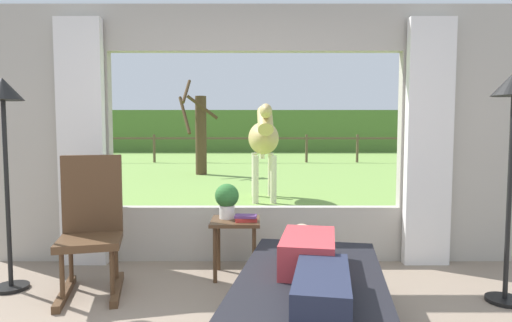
{
  "coord_description": "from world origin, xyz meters",
  "views": [
    {
      "loc": [
        0.01,
        -2.03,
        1.34
      ],
      "look_at": [
        0.0,
        1.8,
        1.05
      ],
      "focal_mm": 29.97,
      "sensor_mm": 36.0,
      "label": 1
    }
  ],
  "objects_px": {
    "potted_plant": "(228,199)",
    "book_stack": "(247,218)",
    "side_table": "(236,230)",
    "floor_lamp_left": "(5,120)",
    "reclining_person": "(313,263)",
    "pasture_tree": "(201,132)",
    "rocking_chair": "(93,225)",
    "recliner_sofa": "(312,307)",
    "horse": "(265,139)"
  },
  "relations": [
    {
      "from": "side_table",
      "to": "horse",
      "type": "xyz_separation_m",
      "value": [
        0.33,
        4.02,
        0.73
      ]
    },
    {
      "from": "recliner_sofa",
      "to": "book_stack",
      "type": "distance_m",
      "value": 1.25
    },
    {
      "from": "book_stack",
      "to": "horse",
      "type": "xyz_separation_m",
      "value": [
        0.23,
        4.08,
        0.61
      ]
    },
    {
      "from": "potted_plant",
      "to": "book_stack",
      "type": "height_order",
      "value": "potted_plant"
    },
    {
      "from": "reclining_person",
      "to": "side_table",
      "type": "bearing_deg",
      "value": 123.05
    },
    {
      "from": "recliner_sofa",
      "to": "reclining_person",
      "type": "relative_size",
      "value": 1.28
    },
    {
      "from": "reclining_person",
      "to": "pasture_tree",
      "type": "distance_m",
      "value": 9.97
    },
    {
      "from": "reclining_person",
      "to": "potted_plant",
      "type": "relative_size",
      "value": 4.48
    },
    {
      "from": "book_stack",
      "to": "horse",
      "type": "relative_size",
      "value": 0.11
    },
    {
      "from": "reclining_person",
      "to": "floor_lamp_left",
      "type": "height_order",
      "value": "floor_lamp_left"
    },
    {
      "from": "potted_plant",
      "to": "horse",
      "type": "bearing_deg",
      "value": 84.12
    },
    {
      "from": "recliner_sofa",
      "to": "pasture_tree",
      "type": "height_order",
      "value": "pasture_tree"
    },
    {
      "from": "recliner_sofa",
      "to": "rocking_chair",
      "type": "xyz_separation_m",
      "value": [
        -1.7,
        0.86,
        0.33
      ]
    },
    {
      "from": "rocking_chair",
      "to": "book_stack",
      "type": "height_order",
      "value": "rocking_chair"
    },
    {
      "from": "side_table",
      "to": "pasture_tree",
      "type": "xyz_separation_m",
      "value": [
        -1.43,
        8.51,
        0.82
      ]
    },
    {
      "from": "rocking_chair",
      "to": "pasture_tree",
      "type": "distance_m",
      "value": 8.88
    },
    {
      "from": "rocking_chair",
      "to": "potted_plant",
      "type": "xyz_separation_m",
      "value": [
        1.09,
        0.4,
        0.16
      ]
    },
    {
      "from": "reclining_person",
      "to": "horse",
      "type": "height_order",
      "value": "horse"
    },
    {
      "from": "recliner_sofa",
      "to": "reclining_person",
      "type": "height_order",
      "value": "reclining_person"
    },
    {
      "from": "potted_plant",
      "to": "book_stack",
      "type": "bearing_deg",
      "value": -35.66
    },
    {
      "from": "pasture_tree",
      "to": "side_table",
      "type": "bearing_deg",
      "value": -80.44
    },
    {
      "from": "side_table",
      "to": "potted_plant",
      "type": "height_order",
      "value": "potted_plant"
    },
    {
      "from": "reclining_person",
      "to": "recliner_sofa",
      "type": "bearing_deg",
      "value": 99.99
    },
    {
      "from": "book_stack",
      "to": "horse",
      "type": "distance_m",
      "value": 4.13
    },
    {
      "from": "potted_plant",
      "to": "side_table",
      "type": "bearing_deg",
      "value": -36.87
    },
    {
      "from": "recliner_sofa",
      "to": "potted_plant",
      "type": "distance_m",
      "value": 1.48
    },
    {
      "from": "potted_plant",
      "to": "reclining_person",
      "type": "bearing_deg",
      "value": -64.94
    },
    {
      "from": "reclining_person",
      "to": "rocking_chair",
      "type": "distance_m",
      "value": 1.93
    },
    {
      "from": "reclining_person",
      "to": "book_stack",
      "type": "height_order",
      "value": "reclining_person"
    },
    {
      "from": "floor_lamp_left",
      "to": "pasture_tree",
      "type": "xyz_separation_m",
      "value": [
        0.43,
        8.83,
        -0.17
      ]
    },
    {
      "from": "potted_plant",
      "to": "pasture_tree",
      "type": "relative_size",
      "value": 0.12
    },
    {
      "from": "recliner_sofa",
      "to": "floor_lamp_left",
      "type": "bearing_deg",
      "value": 169.91
    },
    {
      "from": "recliner_sofa",
      "to": "pasture_tree",
      "type": "bearing_deg",
      "value": 111.43
    },
    {
      "from": "floor_lamp_left",
      "to": "potted_plant",
      "type": "bearing_deg",
      "value": 12.01
    },
    {
      "from": "pasture_tree",
      "to": "rocking_chair",
      "type": "bearing_deg",
      "value": -88.3
    },
    {
      "from": "recliner_sofa",
      "to": "side_table",
      "type": "height_order",
      "value": "side_table"
    },
    {
      "from": "side_table",
      "to": "floor_lamp_left",
      "type": "bearing_deg",
      "value": -170.27
    },
    {
      "from": "floor_lamp_left",
      "to": "pasture_tree",
      "type": "height_order",
      "value": "pasture_tree"
    },
    {
      "from": "horse",
      "to": "book_stack",
      "type": "bearing_deg",
      "value": 85.39
    },
    {
      "from": "potted_plant",
      "to": "pasture_tree",
      "type": "bearing_deg",
      "value": 99.1
    },
    {
      "from": "side_table",
      "to": "horse",
      "type": "distance_m",
      "value": 4.09
    },
    {
      "from": "reclining_person",
      "to": "side_table",
      "type": "height_order",
      "value": "reclining_person"
    },
    {
      "from": "pasture_tree",
      "to": "reclining_person",
      "type": "bearing_deg",
      "value": -78.62
    },
    {
      "from": "recliner_sofa",
      "to": "horse",
      "type": "distance_m",
      "value": 5.3
    },
    {
      "from": "reclining_person",
      "to": "book_stack",
      "type": "relative_size",
      "value": 7.1
    },
    {
      "from": "floor_lamp_left",
      "to": "horse",
      "type": "xyz_separation_m",
      "value": [
        2.19,
        4.34,
        -0.26
      ]
    },
    {
      "from": "floor_lamp_left",
      "to": "pasture_tree",
      "type": "distance_m",
      "value": 8.84
    },
    {
      "from": "side_table",
      "to": "floor_lamp_left",
      "type": "distance_m",
      "value": 2.13
    },
    {
      "from": "rocking_chair",
      "to": "floor_lamp_left",
      "type": "bearing_deg",
      "value": 164.88
    },
    {
      "from": "reclining_person",
      "to": "rocking_chair",
      "type": "relative_size",
      "value": 1.28
    }
  ]
}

